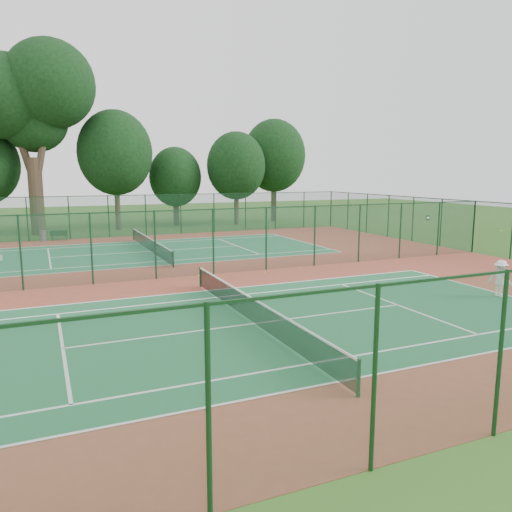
# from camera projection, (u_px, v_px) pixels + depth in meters

# --- Properties ---
(ground) EXTENTS (120.00, 120.00, 0.00)m
(ground) POSITION_uv_depth(u_px,v_px,m) (186.00, 277.00, 25.99)
(ground) COLOR #305B1C
(ground) RESTS_ON ground
(red_pad) EXTENTS (40.00, 36.00, 0.01)m
(red_pad) POSITION_uv_depth(u_px,v_px,m) (186.00, 276.00, 25.99)
(red_pad) COLOR brown
(red_pad) RESTS_ON ground
(court_near) EXTENTS (23.77, 10.97, 0.01)m
(court_near) POSITION_uv_depth(u_px,v_px,m) (254.00, 324.00, 17.85)
(court_near) COLOR #1E6139
(court_near) RESTS_ON red_pad
(court_far) EXTENTS (23.77, 10.97, 0.01)m
(court_far) POSITION_uv_depth(u_px,v_px,m) (150.00, 251.00, 34.13)
(court_far) COLOR #216940
(court_far) RESTS_ON red_pad
(fence_north) EXTENTS (40.00, 0.09, 3.50)m
(fence_north) POSITION_uv_depth(u_px,v_px,m) (127.00, 216.00, 41.98)
(fence_north) COLOR #194B2C
(fence_north) RESTS_ON ground
(fence_south) EXTENTS (40.00, 0.09, 3.50)m
(fence_south) POSITION_uv_depth(u_px,v_px,m) (441.00, 366.00, 9.42)
(fence_south) COLOR #1A4E2D
(fence_south) RESTS_ON ground
(fence_east) EXTENTS (0.09, 36.00, 3.50)m
(fence_east) POSITION_uv_depth(u_px,v_px,m) (474.00, 227.00, 33.56)
(fence_east) COLOR #184825
(fence_east) RESTS_ON ground
(fence_divider) EXTENTS (40.00, 0.09, 3.50)m
(fence_divider) POSITION_uv_depth(u_px,v_px,m) (185.00, 243.00, 25.70)
(fence_divider) COLOR #194B32
(fence_divider) RESTS_ON ground
(tennis_net_near) EXTENTS (0.10, 12.90, 0.97)m
(tennis_net_near) POSITION_uv_depth(u_px,v_px,m) (254.00, 309.00, 17.76)
(tennis_net_near) COLOR #163D23
(tennis_net_near) RESTS_ON ground
(tennis_net_far) EXTENTS (0.10, 12.90, 0.97)m
(tennis_net_far) POSITION_uv_depth(u_px,v_px,m) (150.00, 244.00, 34.04)
(tennis_net_far) COLOR black
(tennis_net_far) RESTS_ON ground
(player_near) EXTENTS (0.85, 1.16, 1.61)m
(player_near) POSITION_uv_depth(u_px,v_px,m) (500.00, 278.00, 21.62)
(player_near) COLOR white
(player_near) RESTS_ON court_near
(trash_bin) EXTENTS (0.59, 0.59, 0.87)m
(trash_bin) POSITION_uv_depth(u_px,v_px,m) (43.00, 236.00, 39.15)
(trash_bin) COLOR slate
(trash_bin) RESTS_ON red_pad
(bench) EXTENTS (1.33, 0.51, 0.80)m
(bench) POSITION_uv_depth(u_px,v_px,m) (59.00, 235.00, 39.63)
(bench) COLOR #13361B
(bench) RESTS_ON red_pad
(stray_ball_a) EXTENTS (0.07, 0.07, 0.07)m
(stray_ball_a) POSITION_uv_depth(u_px,v_px,m) (265.00, 272.00, 26.84)
(stray_ball_a) COLOR #DAF037
(stray_ball_a) RESTS_ON red_pad
(stray_ball_b) EXTENTS (0.08, 0.08, 0.08)m
(stray_ball_b) POSITION_uv_depth(u_px,v_px,m) (299.00, 268.00, 28.13)
(stray_ball_b) COLOR #C9D732
(stray_ball_b) RESTS_ON red_pad
(stray_ball_c) EXTENTS (0.08, 0.08, 0.08)m
(stray_ball_c) POSITION_uv_depth(u_px,v_px,m) (198.00, 276.00, 26.00)
(stray_ball_c) COLOR #D1F138
(stray_ball_c) RESTS_ON red_pad
(big_tree) EXTENTS (10.68, 7.82, 16.41)m
(big_tree) POSITION_uv_depth(u_px,v_px,m) (31.00, 97.00, 41.75)
(big_tree) COLOR #3E2D21
(big_tree) RESTS_ON ground
(evergreen_row) EXTENTS (39.00, 5.00, 12.00)m
(evergreen_row) POSITION_uv_depth(u_px,v_px,m) (123.00, 229.00, 48.12)
(evergreen_row) COLOR black
(evergreen_row) RESTS_ON ground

